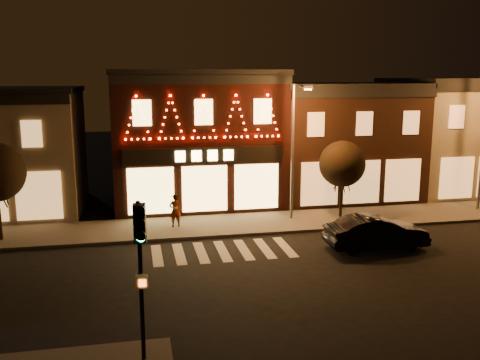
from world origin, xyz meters
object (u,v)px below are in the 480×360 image
object	(u,v)px
dark_sedan	(376,232)
pedestrian	(175,210)
traffic_signal_near	(140,251)
streetlamp_mid	(295,141)

from	to	relation	value
dark_sedan	pedestrian	distance (m)	10.25
traffic_signal_near	streetlamp_mid	world-z (taller)	streetlamp_mid
dark_sedan	streetlamp_mid	bearing A→B (deg)	24.50
dark_sedan	traffic_signal_near	bearing A→B (deg)	126.69
traffic_signal_near	pedestrian	size ratio (longest dim) A/B	2.60
traffic_signal_near	streetlamp_mid	size ratio (longest dim) A/B	0.62
traffic_signal_near	streetlamp_mid	xyz separation A→B (m)	(8.47, 13.40, 1.12)
streetlamp_mid	pedestrian	size ratio (longest dim) A/B	4.22
traffic_signal_near	dark_sedan	size ratio (longest dim) A/B	0.95
streetlamp_mid	pedestrian	xyz separation A→B (m)	(-6.52, -0.20, -3.45)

